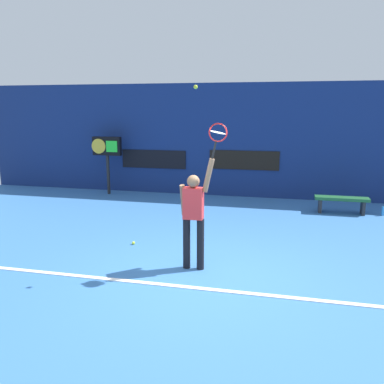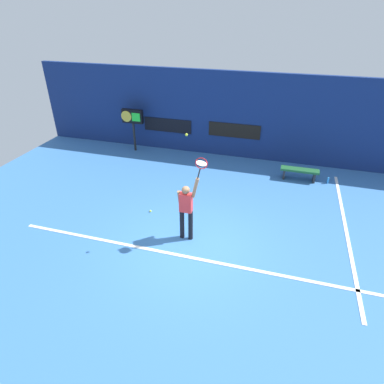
% 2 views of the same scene
% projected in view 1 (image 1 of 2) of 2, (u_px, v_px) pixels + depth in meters
% --- Properties ---
extents(ground_plane, '(18.00, 18.00, 0.00)m').
position_uv_depth(ground_plane, '(204.00, 275.00, 6.82)').
color(ground_plane, '#3870B2').
extents(back_wall, '(18.00, 0.20, 3.57)m').
position_uv_depth(back_wall, '(245.00, 141.00, 12.60)').
color(back_wall, navy).
rests_on(back_wall, ground_plane).
extents(sponsor_banner_center, '(2.20, 0.03, 0.60)m').
position_uv_depth(sponsor_banner_center, '(244.00, 160.00, 12.61)').
color(sponsor_banner_center, black).
extents(sponsor_banner_portside, '(2.20, 0.03, 0.60)m').
position_uv_depth(sponsor_banner_portside, '(154.00, 159.00, 13.29)').
color(sponsor_banner_portside, black).
extents(court_baseline, '(10.00, 0.10, 0.01)m').
position_uv_depth(court_baseline, '(198.00, 288.00, 6.33)').
color(court_baseline, white).
rests_on(court_baseline, ground_plane).
extents(tennis_player, '(0.61, 0.31, 1.99)m').
position_uv_depth(tennis_player, '(194.00, 214.00, 6.93)').
color(tennis_player, black).
rests_on(tennis_player, ground_plane).
extents(tennis_racket, '(0.37, 0.27, 0.63)m').
position_uv_depth(tennis_racket, '(218.00, 135.00, 6.55)').
color(tennis_racket, black).
extents(tennis_ball, '(0.07, 0.07, 0.07)m').
position_uv_depth(tennis_ball, '(196.00, 87.00, 6.42)').
color(tennis_ball, '#CCE033').
extents(scoreboard_clock, '(0.96, 0.20, 1.89)m').
position_uv_depth(scoreboard_clock, '(107.00, 149.00, 12.99)').
color(scoreboard_clock, black).
rests_on(scoreboard_clock, ground_plane).
extents(court_bench, '(1.40, 0.36, 0.45)m').
position_uv_depth(court_bench, '(342.00, 201.00, 10.78)').
color(court_bench, '#1E592D').
rests_on(court_bench, ground_plane).
extents(water_bottle, '(0.07, 0.07, 0.24)m').
position_uv_depth(water_bottle, '(383.00, 211.00, 10.59)').
color(water_bottle, '#338CD8').
rests_on(water_bottle, ground_plane).
extents(spare_ball, '(0.07, 0.07, 0.07)m').
position_uv_depth(spare_ball, '(133.00, 243.00, 8.36)').
color(spare_ball, '#CCE033').
rests_on(spare_ball, ground_plane).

